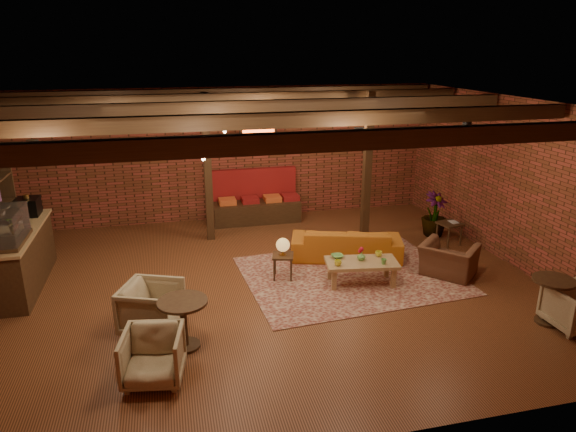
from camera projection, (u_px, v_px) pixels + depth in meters
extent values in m
plane|color=#371E0D|center=(259.00, 286.00, 9.19)|extent=(10.00, 10.00, 0.00)
cube|color=black|center=(255.00, 105.00, 8.18)|extent=(10.00, 8.00, 0.02)
cube|color=brown|center=(228.00, 155.00, 12.38)|extent=(10.00, 0.02, 3.20)
cube|color=brown|center=(329.00, 315.00, 5.00)|extent=(10.00, 0.02, 3.20)
cube|color=brown|center=(515.00, 183.00, 9.79)|extent=(0.02, 8.00, 3.20)
cylinder|color=black|center=(241.00, 115.00, 9.77)|extent=(9.60, 0.12, 0.12)
cube|color=black|center=(208.00, 169.00, 10.95)|extent=(0.16, 0.16, 3.20)
cube|color=black|center=(367.00, 167.00, 11.15)|extent=(0.16, 0.16, 3.20)
imported|color=#337F33|center=(22.00, 217.00, 9.03)|extent=(0.35, 0.39, 0.30)
cube|color=#FF5219|center=(258.00, 128.00, 11.45)|extent=(0.86, 0.06, 0.30)
cube|color=maroon|center=(350.00, 275.00, 9.61)|extent=(4.06, 3.22, 0.01)
imported|color=#A35616|center=(346.00, 243.00, 10.32)|extent=(2.34, 1.46, 0.64)
cube|color=olive|center=(362.00, 263.00, 9.16)|extent=(1.36, 0.82, 0.06)
cube|color=olive|center=(334.00, 280.00, 8.98)|extent=(0.08, 0.08, 0.38)
cube|color=olive|center=(393.00, 278.00, 9.06)|extent=(0.08, 0.08, 0.38)
cube|color=olive|center=(330.00, 270.00, 9.40)|extent=(0.08, 0.08, 0.38)
cube|color=olive|center=(387.00, 268.00, 9.48)|extent=(0.08, 0.08, 0.38)
imported|color=gold|center=(338.00, 263.00, 8.96)|extent=(0.14, 0.14, 0.10)
imported|color=#5C9945|center=(384.00, 262.00, 9.02)|extent=(0.12, 0.12, 0.10)
imported|color=gold|center=(379.00, 254.00, 9.36)|extent=(0.14, 0.14, 0.10)
imported|color=#5C9945|center=(337.00, 256.00, 9.30)|extent=(0.25, 0.25, 0.06)
imported|color=#5C9945|center=(361.00, 257.00, 9.18)|extent=(0.14, 0.14, 0.12)
sphere|color=red|center=(362.00, 250.00, 9.14)|extent=(0.10, 0.10, 0.10)
cube|color=black|center=(283.00, 256.00, 9.36)|extent=(0.46, 0.46, 0.04)
cylinder|color=black|center=(283.00, 268.00, 9.44)|extent=(0.03, 0.03, 0.43)
cylinder|color=#A67B37|center=(283.00, 254.00, 9.35)|extent=(0.13, 0.13, 0.02)
cylinder|color=#A67B37|center=(283.00, 251.00, 9.33)|extent=(0.04, 0.04, 0.18)
sphere|color=gold|center=(283.00, 245.00, 9.29)|extent=(0.25, 0.25, 0.25)
cylinder|color=black|center=(183.00, 302.00, 7.12)|extent=(0.70, 0.70, 0.04)
cylinder|color=black|center=(184.00, 324.00, 7.23)|extent=(0.10, 0.10, 0.68)
cylinder|color=black|center=(186.00, 345.00, 7.33)|extent=(0.42, 0.42, 0.04)
imported|color=#BFB694|center=(152.00, 305.00, 7.65)|extent=(1.00, 1.03, 0.83)
imported|color=#BFB694|center=(153.00, 354.00, 6.49)|extent=(0.84, 0.80, 0.76)
imported|color=brown|center=(449.00, 255.00, 9.51)|extent=(1.10, 1.12, 0.83)
cube|color=black|center=(450.00, 224.00, 10.99)|extent=(0.54, 0.54, 0.04)
cylinder|color=black|center=(449.00, 234.00, 11.07)|extent=(0.04, 0.04, 0.45)
imported|color=black|center=(450.00, 222.00, 10.98)|extent=(0.21, 0.25, 0.02)
cylinder|color=black|center=(554.00, 280.00, 7.75)|extent=(0.63, 0.63, 0.04)
cylinder|color=black|center=(551.00, 301.00, 7.87)|extent=(0.10, 0.10, 0.69)
cylinder|color=black|center=(547.00, 321.00, 7.97)|extent=(0.38, 0.38, 0.04)
imported|color=#BFB694|center=(575.00, 306.00, 7.73)|extent=(0.73, 0.68, 0.74)
imported|color=#4C7F4C|center=(439.00, 171.00, 11.20)|extent=(2.21, 2.21, 3.00)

